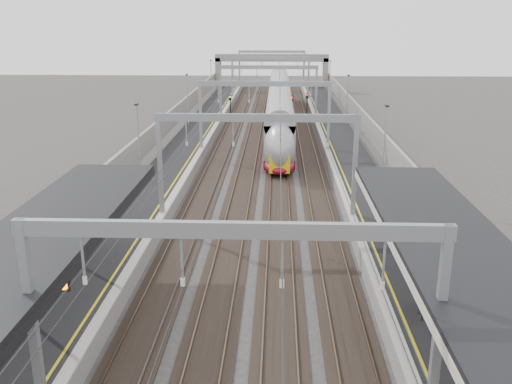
# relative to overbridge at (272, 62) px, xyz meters

# --- Properties ---
(platform_left) EXTENTS (4.00, 120.00, 1.00)m
(platform_left) POSITION_rel_overbridge_xyz_m (-8.00, -55.00, -4.81)
(platform_left) COLOR black
(platform_left) RESTS_ON ground
(platform_right) EXTENTS (4.00, 120.00, 1.00)m
(platform_right) POSITION_rel_overbridge_xyz_m (8.00, -55.00, -4.81)
(platform_right) COLOR black
(platform_right) RESTS_ON ground
(tracks) EXTENTS (11.40, 140.00, 0.20)m
(tracks) POSITION_rel_overbridge_xyz_m (0.00, -55.00, -5.26)
(tracks) COLOR black
(tracks) RESTS_ON ground
(overhead_line) EXTENTS (13.00, 140.00, 6.60)m
(overhead_line) POSITION_rel_overbridge_xyz_m (0.00, -48.38, 0.83)
(overhead_line) COLOR gray
(overhead_line) RESTS_ON platform_left
(canopy_right) EXTENTS (4.40, 30.00, 4.24)m
(canopy_right) POSITION_rel_overbridge_xyz_m (8.03, -97.01, -0.22)
(canopy_right) COLOR black
(canopy_right) RESTS_ON platform_right
(overbridge) EXTENTS (22.00, 2.20, 6.90)m
(overbridge) POSITION_rel_overbridge_xyz_m (0.00, 0.00, 0.00)
(overbridge) COLOR slate
(overbridge) RESTS_ON ground
(wall_left) EXTENTS (0.30, 120.00, 3.20)m
(wall_left) POSITION_rel_overbridge_xyz_m (-11.20, -55.00, -3.71)
(wall_left) COLOR slate
(wall_left) RESTS_ON ground
(wall_right) EXTENTS (0.30, 120.00, 3.20)m
(wall_right) POSITION_rel_overbridge_xyz_m (11.20, -55.00, -3.71)
(wall_right) COLOR slate
(wall_right) RESTS_ON ground
(train) EXTENTS (2.87, 52.23, 4.53)m
(train) POSITION_rel_overbridge_xyz_m (1.50, -41.86, -3.10)
(train) COLOR maroon
(train) RESTS_ON ground
(bench) EXTENTS (0.73, 1.76, 0.89)m
(bench) POSITION_rel_overbridge_xyz_m (7.75, -91.13, -3.78)
(bench) COLOR black
(bench) RESTS_ON platform_right
(signal_green) EXTENTS (0.32, 0.32, 3.48)m
(signal_green) POSITION_rel_overbridge_xyz_m (-5.20, -35.85, -2.89)
(signal_green) COLOR black
(signal_green) RESTS_ON ground
(signal_red_near) EXTENTS (0.32, 0.32, 3.48)m
(signal_red_near) POSITION_rel_overbridge_xyz_m (3.20, -36.30, -2.89)
(signal_red_near) COLOR black
(signal_red_near) RESTS_ON ground
(signal_red_far) EXTENTS (0.32, 0.32, 3.48)m
(signal_red_far) POSITION_rel_overbridge_xyz_m (5.40, -33.26, -2.89)
(signal_red_far) COLOR black
(signal_red_far) RESTS_ON ground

